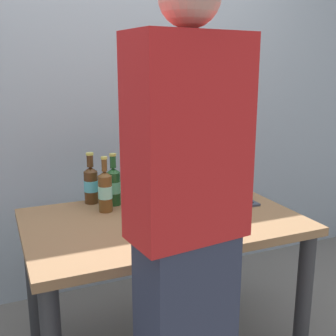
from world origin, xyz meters
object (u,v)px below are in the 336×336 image
(laptop, at_px, (221,192))
(beer_bottle_brown, at_px, (105,190))
(beer_bottle_dark, at_px, (132,186))
(coffee_mug, at_px, (230,212))
(beer_bottle_green, at_px, (91,184))
(beer_bottle_amber, at_px, (114,185))
(person_figure, at_px, (187,238))

(laptop, distance_m, beer_bottle_brown, 0.64)
(beer_bottle_dark, height_order, coffee_mug, beer_bottle_dark)
(beer_bottle_dark, xyz_separation_m, beer_bottle_brown, (-0.15, -0.00, -0.01))
(beer_bottle_green, xyz_separation_m, beer_bottle_amber, (0.10, -0.08, -0.00))
(beer_bottle_dark, xyz_separation_m, beer_bottle_green, (-0.18, 0.16, -0.01))
(beer_bottle_amber, height_order, coffee_mug, beer_bottle_amber)
(beer_bottle_green, height_order, person_figure, person_figure)
(beer_bottle_green, bearing_deg, beer_bottle_amber, -36.46)
(laptop, bearing_deg, beer_bottle_brown, 173.98)
(person_figure, bearing_deg, coffee_mug, 45.82)
(coffee_mug, bearing_deg, beer_bottle_dark, 136.77)
(beer_bottle_dark, bearing_deg, beer_bottle_amber, 131.98)
(beer_bottle_amber, xyz_separation_m, person_figure, (-0.01, -0.92, 0.06))
(beer_bottle_green, relative_size, coffee_mug, 2.71)
(beer_bottle_brown, height_order, beer_bottle_green, beer_bottle_brown)
(person_figure, distance_m, coffee_mug, 0.68)
(beer_bottle_brown, distance_m, person_figure, 0.83)
(person_figure, bearing_deg, beer_bottle_brown, 94.34)
(beer_bottle_dark, height_order, beer_bottle_amber, beer_bottle_dark)
(beer_bottle_brown, bearing_deg, person_figure, -85.66)
(laptop, bearing_deg, person_figure, -126.96)
(beer_bottle_dark, relative_size, coffee_mug, 3.05)
(beer_bottle_brown, relative_size, coffee_mug, 2.80)
(laptop, xyz_separation_m, beer_bottle_brown, (-0.64, 0.07, 0.07))
(beer_bottle_brown, xyz_separation_m, coffee_mug, (0.53, -0.35, -0.07))
(beer_bottle_green, relative_size, person_figure, 0.15)
(coffee_mug, bearing_deg, person_figure, -134.18)
(beer_bottle_green, xyz_separation_m, coffee_mug, (0.56, -0.52, -0.07))
(laptop, xyz_separation_m, beer_bottle_green, (-0.67, 0.23, 0.06))
(beer_bottle_brown, distance_m, coffee_mug, 0.64)
(beer_bottle_brown, height_order, coffee_mug, beer_bottle_brown)
(beer_bottle_dark, xyz_separation_m, coffee_mug, (0.38, -0.36, -0.08))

